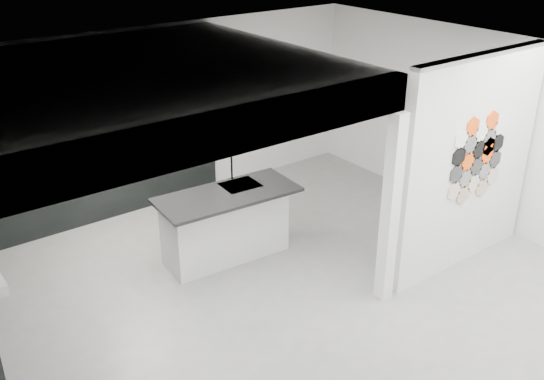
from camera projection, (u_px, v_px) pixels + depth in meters
The scene contains 15 objects.
floor at pixel (280, 282), 7.70m from camera, with size 7.00×6.00×0.01m, color gray.
partition_panel at pixel (469, 164), 7.60m from camera, with size 2.45×0.15×2.80m, color silver.
bay_clad_back at pixel (82, 150), 8.65m from camera, with size 4.40×0.04×2.35m, color black.
bulkhead at pixel (132, 85), 6.64m from camera, with size 4.40×4.00×0.40m, color silver.
corner_column at pixel (390, 210), 6.93m from camera, with size 0.16×0.16×2.35m, color silver.
fascia_beam at pixel (228, 132), 5.25m from camera, with size 4.40×0.16×0.40m, color silver.
display_shelf at pixel (90, 143), 8.57m from camera, with size 3.00×0.15×0.04m, color black.
kitchen_island at pixel (226, 223), 8.06m from camera, with size 1.91×0.94×1.50m.
stockpot at pixel (17, 150), 7.98m from camera, with size 0.25×0.25×0.21m, color black.
kettle at pixel (144, 125), 9.00m from camera, with size 0.16×0.16×0.14m, color black.
glass_bowl at pixel (174, 119), 9.28m from camera, with size 0.16×0.16×0.11m, color gray.
glass_vase at pixel (174, 119), 9.28m from camera, with size 0.09×0.09×0.12m, color gray.
bottle_dark at pixel (71, 139), 8.39m from camera, with size 0.07×0.07×0.18m, color black.
utensil_cup at pixel (41, 148), 8.17m from camera, with size 0.08×0.08×0.10m, color black.
hex_tile_cluster at pixel (478, 158), 7.51m from camera, with size 1.04×0.02×1.16m.
Camera 1 is at (-3.98, -5.12, 4.31)m, focal length 40.00 mm.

